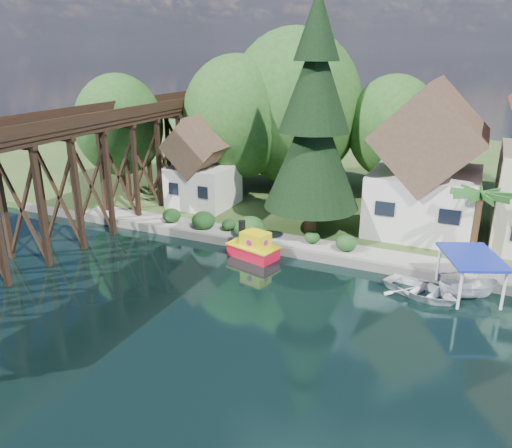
% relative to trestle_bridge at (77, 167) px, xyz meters
% --- Properties ---
extents(ground, '(140.00, 140.00, 0.00)m').
position_rel_trestle_bridge_xyz_m(ground, '(16.00, -5.17, -5.35)').
color(ground, black).
rests_on(ground, ground).
extents(bank, '(140.00, 52.00, 0.50)m').
position_rel_trestle_bridge_xyz_m(bank, '(16.00, 28.83, -5.10)').
color(bank, '#2E4A1D').
rests_on(bank, ground).
extents(seawall, '(60.00, 0.40, 0.62)m').
position_rel_trestle_bridge_xyz_m(seawall, '(20.00, 2.83, -5.04)').
color(seawall, slate).
rests_on(seawall, ground).
extents(promenade, '(50.00, 2.60, 0.06)m').
position_rel_trestle_bridge_xyz_m(promenade, '(22.00, 4.13, -4.82)').
color(promenade, gray).
rests_on(promenade, bank).
extents(trestle_bridge, '(4.12, 44.18, 9.30)m').
position_rel_trestle_bridge_xyz_m(trestle_bridge, '(0.00, 0.00, 0.00)').
color(trestle_bridge, black).
rests_on(trestle_bridge, ground).
extents(house_left, '(7.64, 8.64, 11.02)m').
position_rel_trestle_bridge_xyz_m(house_left, '(23.00, 10.83, -0.21)').
color(house_left, silver).
rests_on(house_left, bank).
extents(shed, '(5.09, 5.40, 7.85)m').
position_rel_trestle_bridge_xyz_m(shed, '(5.00, 9.33, -1.52)').
color(shed, silver).
rests_on(shed, bank).
extents(bg_trees, '(49.90, 13.30, 10.57)m').
position_rel_trestle_bridge_xyz_m(bg_trees, '(17.00, 16.08, 1.94)').
color(bg_trees, '#382314').
rests_on(bg_trees, bank).
extents(shrubs, '(15.76, 2.47, 1.70)m').
position_rel_trestle_bridge_xyz_m(shrubs, '(11.40, 4.09, -4.12)').
color(shrubs, '#173B15').
rests_on(shrubs, bank).
extents(conifer, '(6.82, 6.82, 16.79)m').
position_rel_trestle_bridge_xyz_m(conifer, '(15.66, 6.49, 3.24)').
color(conifer, '#382314').
rests_on(conifer, bank).
extents(palm_tree, '(4.18, 4.18, 4.95)m').
position_rel_trestle_bridge_xyz_m(palm_tree, '(26.75, 5.78, -0.53)').
color(palm_tree, '#382314').
rests_on(palm_tree, bank).
extents(tugboat, '(3.76, 2.68, 2.46)m').
position_rel_trestle_bridge_xyz_m(tugboat, '(13.30, 1.63, -4.61)').
color(tugboat, red).
rests_on(tugboat, ground).
extents(boat_white_a, '(5.24, 4.52, 0.91)m').
position_rel_trestle_bridge_xyz_m(boat_white_a, '(24.38, 0.57, -4.89)').
color(boat_white_a, white).
rests_on(boat_white_a, ground).
extents(boat_canopy, '(4.15, 4.83, 2.62)m').
position_rel_trestle_bridge_xyz_m(boat_canopy, '(26.77, 1.36, -4.23)').
color(boat_canopy, white).
rests_on(boat_canopy, ground).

